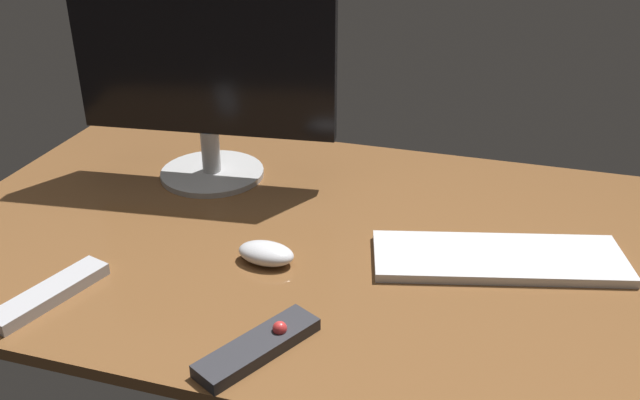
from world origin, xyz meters
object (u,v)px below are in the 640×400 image
at_px(media_remote, 262,347).
at_px(tv_remote, 50,293).
at_px(keyboard, 499,257).
at_px(computer_mouse, 266,253).
at_px(monitor, 204,68).

height_order(media_remote, tv_remote, media_remote).
xyz_separation_m(keyboard, media_remote, (-0.29, -0.33, 0.00)).
distance_m(keyboard, computer_mouse, 0.39).
relative_size(keyboard, tv_remote, 2.13).
xyz_separation_m(monitor, computer_mouse, (0.22, -0.28, -0.21)).
bearing_deg(media_remote, keyboard, -13.39).
bearing_deg(keyboard, tv_remote, -168.92).
height_order(computer_mouse, media_remote, computer_mouse).
xyz_separation_m(monitor, media_remote, (0.30, -0.50, -0.22)).
relative_size(monitor, computer_mouse, 5.37).
bearing_deg(tv_remote, computer_mouse, -39.25).
height_order(monitor, computer_mouse, monitor).
distance_m(monitor, tv_remote, 0.52).
bearing_deg(monitor, keyboard, -21.97).
relative_size(keyboard, computer_mouse, 4.27).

